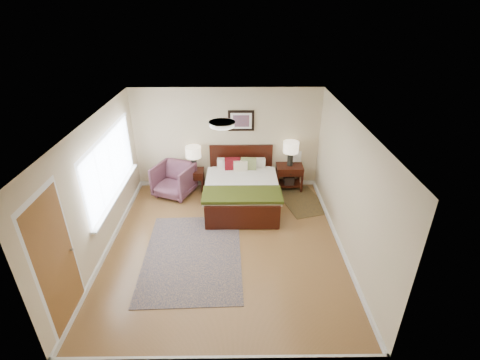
{
  "coord_description": "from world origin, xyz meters",
  "views": [
    {
      "loc": [
        0.24,
        -5.45,
        4.28
      ],
      "look_at": [
        0.3,
        0.72,
        1.05
      ],
      "focal_mm": 26.0,
      "sensor_mm": 36.0,
      "label": 1
    }
  ],
  "objects_px": {
    "lamp_right": "(291,149)",
    "bed": "(242,185)",
    "nightstand_left": "(195,175)",
    "lamp_left": "(193,154)",
    "armchair": "(174,180)",
    "nightstand_right": "(289,175)",
    "rug_persian": "(193,255)"
  },
  "relations": [
    {
      "from": "bed",
      "to": "nightstand_left",
      "type": "bearing_deg",
      "value": 147.21
    },
    {
      "from": "lamp_right",
      "to": "bed",
      "type": "bearing_deg",
      "value": -147.48
    },
    {
      "from": "bed",
      "to": "lamp_right",
      "type": "bearing_deg",
      "value": 32.52
    },
    {
      "from": "nightstand_right",
      "to": "lamp_left",
      "type": "height_order",
      "value": "lamp_left"
    },
    {
      "from": "lamp_left",
      "to": "nightstand_left",
      "type": "bearing_deg",
      "value": -90.0
    },
    {
      "from": "nightstand_left",
      "to": "lamp_left",
      "type": "relative_size",
      "value": 0.86
    },
    {
      "from": "lamp_right",
      "to": "armchair",
      "type": "xyz_separation_m",
      "value": [
        -2.82,
        -0.27,
        -0.68
      ]
    },
    {
      "from": "lamp_right",
      "to": "rug_persian",
      "type": "distance_m",
      "value": 3.52
    },
    {
      "from": "lamp_right",
      "to": "armchair",
      "type": "relative_size",
      "value": 0.71
    },
    {
      "from": "lamp_left",
      "to": "armchair",
      "type": "xyz_separation_m",
      "value": [
        -0.47,
        -0.27,
        -0.57
      ]
    },
    {
      "from": "lamp_right",
      "to": "armchair",
      "type": "height_order",
      "value": "lamp_right"
    },
    {
      "from": "bed",
      "to": "armchair",
      "type": "xyz_separation_m",
      "value": [
        -1.63,
        0.49,
        -0.11
      ]
    },
    {
      "from": "armchair",
      "to": "lamp_right",
      "type": "bearing_deg",
      "value": 27.36
    },
    {
      "from": "bed",
      "to": "armchair",
      "type": "bearing_deg",
      "value": 163.17
    },
    {
      "from": "armchair",
      "to": "bed",
      "type": "bearing_deg",
      "value": 5.06
    },
    {
      "from": "bed",
      "to": "nightstand_left",
      "type": "height_order",
      "value": "bed"
    },
    {
      "from": "nightstand_right",
      "to": "armchair",
      "type": "distance_m",
      "value": 2.84
    },
    {
      "from": "rug_persian",
      "to": "armchair",
      "type": "bearing_deg",
      "value": 104.72
    },
    {
      "from": "nightstand_left",
      "to": "lamp_left",
      "type": "height_order",
      "value": "lamp_left"
    },
    {
      "from": "nightstand_right",
      "to": "rug_persian",
      "type": "relative_size",
      "value": 0.25
    },
    {
      "from": "lamp_left",
      "to": "lamp_right",
      "type": "xyz_separation_m",
      "value": [
        2.35,
        0.0,
        0.12
      ]
    },
    {
      "from": "bed",
      "to": "lamp_left",
      "type": "height_order",
      "value": "lamp_left"
    },
    {
      "from": "nightstand_left",
      "to": "lamp_right",
      "type": "relative_size",
      "value": 0.86
    },
    {
      "from": "bed",
      "to": "nightstand_left",
      "type": "distance_m",
      "value": 1.38
    },
    {
      "from": "lamp_left",
      "to": "armchair",
      "type": "height_order",
      "value": "lamp_left"
    },
    {
      "from": "bed",
      "to": "lamp_right",
      "type": "xyz_separation_m",
      "value": [
        1.2,
        0.76,
        0.57
      ]
    },
    {
      "from": "lamp_left",
      "to": "armchair",
      "type": "relative_size",
      "value": 0.71
    },
    {
      "from": "nightstand_left",
      "to": "armchair",
      "type": "height_order",
      "value": "armchair"
    },
    {
      "from": "armchair",
      "to": "lamp_left",
      "type": "bearing_deg",
      "value": 51.53
    },
    {
      "from": "bed",
      "to": "nightstand_left",
      "type": "xyz_separation_m",
      "value": [
        -1.15,
        0.74,
        -0.1
      ]
    },
    {
      "from": "nightstand_right",
      "to": "lamp_right",
      "type": "bearing_deg",
      "value": 90.0
    },
    {
      "from": "bed",
      "to": "lamp_right",
      "type": "distance_m",
      "value": 1.53
    }
  ]
}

